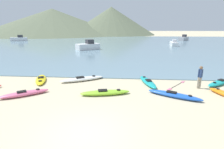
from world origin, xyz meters
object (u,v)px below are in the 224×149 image
kayak_on_sand_1 (105,93)px  person_near_waterline (200,76)px  kayak_on_sand_7 (82,79)px  moored_boat_1 (88,46)px  kayak_on_sand_5 (174,95)px  moored_boat_3 (19,39)px  kayak_on_sand_8 (220,82)px  kayak_on_sand_3 (24,93)px  moored_boat_0 (184,38)px  loose_paddle (177,85)px  moored_boat_2 (174,44)px  kayak_on_sand_0 (148,82)px  kayak_on_sand_4 (41,79)px

kayak_on_sand_1 → person_near_waterline: (6.54, 1.76, 0.78)m
kayak_on_sand_7 → moored_boat_1: 20.21m
kayak_on_sand_5 → moored_boat_3: 56.16m
kayak_on_sand_1 → kayak_on_sand_8: 8.98m
kayak_on_sand_8 → person_near_waterline: person_near_waterline is taller
kayak_on_sand_3 → moored_boat_3: size_ratio=0.57×
kayak_on_sand_1 → moored_boat_0: (19.97, 48.93, 0.56)m
kayak_on_sand_5 → loose_paddle: (0.78, 2.30, -0.13)m
kayak_on_sand_3 → moored_boat_0: 55.50m
kayak_on_sand_7 → kayak_on_sand_1: bearing=-52.6°
loose_paddle → moored_boat_2: bearing=76.1°
kayak_on_sand_0 → kayak_on_sand_8: bearing=2.8°
moored_boat_1 → moored_boat_3: size_ratio=0.96×
moored_boat_1 → loose_paddle: moored_boat_1 is taller
kayak_on_sand_5 → moored_boat_0: bearing=72.3°
kayak_on_sand_8 → loose_paddle: 3.44m
kayak_on_sand_5 → moored_boat_2: size_ratio=0.59×
kayak_on_sand_8 → kayak_on_sand_1: bearing=-161.8°
kayak_on_sand_0 → kayak_on_sand_4: size_ratio=1.07×
kayak_on_sand_1 → kayak_on_sand_0: bearing=40.0°
kayak_on_sand_5 → moored_boat_2: bearing=75.7°
kayak_on_sand_1 → kayak_on_sand_3: (-5.13, -0.57, -0.00)m
moored_boat_2 → kayak_on_sand_5: bearing=-104.3°
kayak_on_sand_0 → person_near_waterline: bearing=-12.5°
kayak_on_sand_3 → loose_paddle: size_ratio=1.22×
kayak_on_sand_0 → kayak_on_sand_5: 2.91m
kayak_on_sand_1 → moored_boat_2: 33.46m
kayak_on_sand_3 → loose_paddle: kayak_on_sand_3 is taller
kayak_on_sand_4 → kayak_on_sand_5: 10.25m
kayak_on_sand_7 → moored_boat_3: bearing=127.0°
kayak_on_sand_0 → kayak_on_sand_8: 5.50m
kayak_on_sand_5 → moored_boat_1: moored_boat_1 is taller
moored_boat_0 → moored_boat_3: size_ratio=1.16×
person_near_waterline → moored_boat_2: size_ratio=0.30×
kayak_on_sand_3 → moored_boat_1: 23.35m
moored_boat_1 → moored_boat_2: moored_boat_1 is taller
kayak_on_sand_3 → moored_boat_0: (25.10, 49.50, 0.56)m
kayak_on_sand_1 → kayak_on_sand_4: kayak_on_sand_1 is taller
kayak_on_sand_3 → moored_boat_0: moored_boat_0 is taller
person_near_waterline → moored_boat_2: bearing=78.9°
kayak_on_sand_5 → kayak_on_sand_4: bearing=165.2°
kayak_on_sand_0 → kayak_on_sand_4: (-8.59, 0.02, -0.02)m
kayak_on_sand_8 → moored_boat_2: 28.56m
kayak_on_sand_1 → kayak_on_sand_7: kayak_on_sand_7 is taller
kayak_on_sand_1 → moored_boat_2: (12.28, 31.12, 0.42)m
kayak_on_sand_3 → moored_boat_1: moored_boat_1 is taller
kayak_on_sand_5 → moored_boat_1: size_ratio=0.69×
kayak_on_sand_5 → moored_boat_2: 32.17m
moored_boat_2 → loose_paddle: bearing=-103.9°
moored_boat_2 → kayak_on_sand_4: bearing=-122.0°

